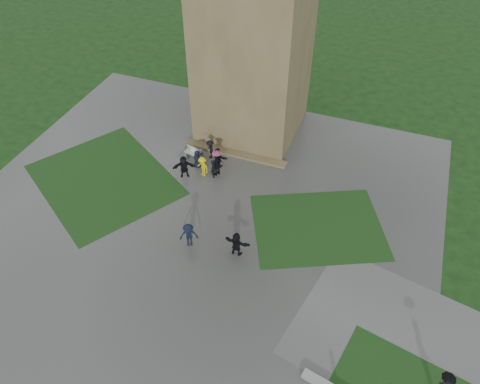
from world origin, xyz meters
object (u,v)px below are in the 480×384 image
(pedestrian_near, at_px, (236,244))
(bench, at_px, (194,153))
(tower, at_px, (254,30))
(pedestrian_mid, at_px, (189,235))

(pedestrian_near, bearing_deg, bench, -47.42)
(tower, distance_m, bench, 10.82)
(tower, height_order, pedestrian_mid, tower)
(tower, relative_size, pedestrian_near, 9.45)
(tower, bearing_deg, bench, -116.16)
(pedestrian_mid, xyz_separation_m, pedestrian_near, (3.27, 0.41, -0.01))
(bench, distance_m, pedestrian_mid, 9.43)
(bench, relative_size, pedestrian_near, 0.91)
(bench, distance_m, pedestrian_near, 10.80)
(tower, xyz_separation_m, pedestrian_mid, (0.68, -14.71, -8.02))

